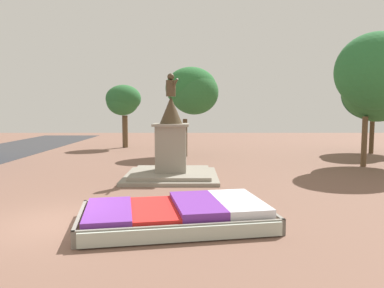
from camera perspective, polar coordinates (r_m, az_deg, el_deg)
The scene contains 7 objects.
ground_plane at distance 12.38m, azimuth -19.93°, elevation -11.33°, with size 85.89×85.89×0.00m, color brown.
flower_planter at distance 11.52m, azimuth -1.86°, elevation -10.71°, with size 6.18×4.28×0.68m.
statue_monument at distance 18.91m, azimuth -3.04°, elevation -1.54°, with size 4.63×4.63×5.24m.
park_tree_far_left at distance 28.03m, azimuth 0.27°, elevation 8.15°, with size 3.94×3.75×6.57m.
park_tree_behind_statue at distance 32.67m, azimuth 25.86°, elevation 6.93°, with size 4.97×5.18×6.69m.
park_tree_far_right at distance 24.92m, azimuth 26.54°, elevation 8.84°, with size 5.41×5.91×7.84m.
park_tree_street_side at distance 33.77m, azimuth -10.31°, elevation 6.57°, with size 3.10×2.83×5.59m.
Camera 1 is at (4.17, -11.12, 3.50)m, focal length 35.00 mm.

